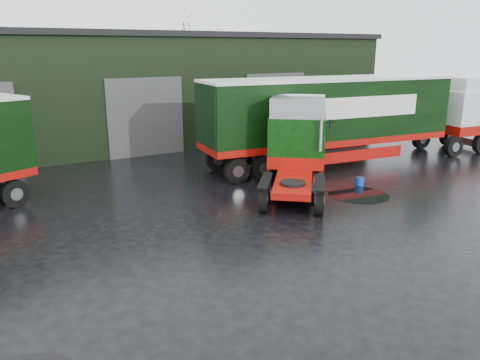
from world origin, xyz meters
name	(u,v)px	position (x,y,z in m)	size (l,w,h in m)	color
ground	(256,268)	(0.00, 0.00, 0.00)	(100.00, 100.00, 0.00)	black
warehouse	(112,86)	(2.00, 20.00, 3.16)	(32.40, 12.40, 6.30)	black
hero_tractor	(295,149)	(4.50, 4.50, 1.81)	(2.47, 5.82, 3.61)	black
lorry_right	(328,122)	(8.73, 7.63, 2.09)	(2.75, 15.87, 4.17)	silver
wash_bucket	(360,181)	(7.67, 4.27, 0.17)	(0.35, 0.35, 0.33)	#083FB7
tree_back_b	(172,68)	(10.00, 30.00, 3.75)	(4.40, 4.40, 7.50)	black
puddle_1	(358,195)	(6.70, 3.31, 0.00)	(2.30, 2.30, 0.01)	black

